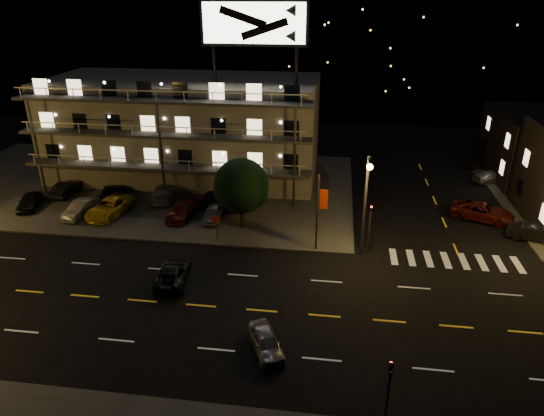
# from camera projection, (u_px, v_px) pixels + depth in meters

# --- Properties ---
(ground) EXTENTS (140.00, 140.00, 0.00)m
(ground) POSITION_uv_depth(u_px,v_px,m) (231.00, 308.00, 31.21)
(ground) COLOR black
(ground) RESTS_ON ground
(curb_nw) EXTENTS (44.00, 24.00, 0.15)m
(curb_nw) POSITION_uv_depth(u_px,v_px,m) (141.00, 185.00, 51.00)
(curb_nw) COLOR #373835
(curb_nw) RESTS_ON ground
(motel) EXTENTS (28.00, 13.80, 18.10)m
(motel) POSITION_uv_depth(u_px,v_px,m) (186.00, 128.00, 51.86)
(motel) COLOR gray
(motel) RESTS_ON ground
(hill_backdrop) EXTENTS (120.00, 25.00, 24.00)m
(hill_backdrop) POSITION_uv_depth(u_px,v_px,m) (276.00, 34.00, 89.44)
(hill_backdrop) COLOR black
(hill_backdrop) RESTS_ON ground
(streetlight_nc) EXTENTS (0.44, 1.92, 8.00)m
(streetlight_nc) POSITION_uv_depth(u_px,v_px,m) (366.00, 197.00, 35.32)
(streetlight_nc) COLOR #2D2D30
(streetlight_nc) RESTS_ON ground
(signal_nw) EXTENTS (0.20, 0.27, 4.60)m
(signal_nw) POSITION_uv_depth(u_px,v_px,m) (370.00, 223.00, 36.74)
(signal_nw) COLOR #2D2D30
(signal_nw) RESTS_ON ground
(signal_sw) EXTENTS (0.20, 0.27, 4.60)m
(signal_sw) POSITION_uv_depth(u_px,v_px,m) (388.00, 390.00, 21.37)
(signal_sw) COLOR #2D2D30
(signal_sw) RESTS_ON ground
(banner_north) EXTENTS (0.83, 0.16, 6.40)m
(banner_north) POSITION_uv_depth(u_px,v_px,m) (318.00, 211.00, 36.78)
(banner_north) COLOR #2D2D30
(banner_north) RESTS_ON ground
(stop_sign) EXTENTS (0.91, 0.11, 2.61)m
(stop_sign) POSITION_uv_depth(u_px,v_px,m) (216.00, 224.00, 38.64)
(stop_sign) COLOR #2D2D30
(stop_sign) RESTS_ON ground
(tree) EXTENTS (4.82, 4.64, 6.06)m
(tree) POSITION_uv_depth(u_px,v_px,m) (241.00, 187.00, 40.35)
(tree) COLOR black
(tree) RESTS_ON curb_nw
(lot_car_0) EXTENTS (2.56, 4.24, 1.35)m
(lot_car_0) POSITION_uv_depth(u_px,v_px,m) (30.00, 201.00, 45.03)
(lot_car_0) COLOR black
(lot_car_0) RESTS_ON curb_nw
(lot_car_1) EXTENTS (1.96, 4.29, 1.36)m
(lot_car_1) POSITION_uv_depth(u_px,v_px,m) (81.00, 209.00, 43.49)
(lot_car_1) COLOR gray
(lot_car_1) RESTS_ON curb_nw
(lot_car_2) EXTENTS (3.25, 5.64, 1.48)m
(lot_car_2) POSITION_uv_depth(u_px,v_px,m) (110.00, 207.00, 43.62)
(lot_car_2) COLOR gold
(lot_car_2) RESTS_ON curb_nw
(lot_car_3) EXTENTS (2.66, 4.88, 1.34)m
(lot_car_3) POSITION_uv_depth(u_px,v_px,m) (184.00, 210.00, 43.19)
(lot_car_3) COLOR #5B160D
(lot_car_3) RESTS_ON curb_nw
(lot_car_4) EXTENTS (1.80, 3.81, 1.26)m
(lot_car_4) POSITION_uv_depth(u_px,v_px,m) (213.00, 214.00, 42.66)
(lot_car_4) COLOR gray
(lot_car_4) RESTS_ON curb_nw
(lot_car_5) EXTENTS (1.53, 4.17, 1.36)m
(lot_car_5) POSITION_uv_depth(u_px,v_px,m) (67.00, 188.00, 48.00)
(lot_car_5) COLOR black
(lot_car_5) RESTS_ON curb_nw
(lot_car_6) EXTENTS (2.89, 4.77, 1.24)m
(lot_car_6) POSITION_uv_depth(u_px,v_px,m) (111.00, 193.00, 47.11)
(lot_car_6) COLOR black
(lot_car_6) RESTS_ON curb_nw
(lot_car_7) EXTENTS (3.03, 5.24, 1.43)m
(lot_car_7) POSITION_uv_depth(u_px,v_px,m) (164.00, 193.00, 46.88)
(lot_car_7) COLOR gray
(lot_car_7) RESTS_ON curb_nw
(lot_car_8) EXTENTS (1.98, 3.86, 1.26)m
(lot_car_8) POSITION_uv_depth(u_px,v_px,m) (213.00, 197.00, 46.20)
(lot_car_8) COLOR black
(lot_car_8) RESTS_ON curb_nw
(lot_car_9) EXTENTS (2.87, 4.41, 1.37)m
(lot_car_9) POSITION_uv_depth(u_px,v_px,m) (240.00, 200.00, 45.26)
(lot_car_9) COLOR #5B160D
(lot_car_9) RESTS_ON curb_nw
(side_car_0) EXTENTS (4.33, 2.77, 1.35)m
(side_car_0) POSITION_uv_depth(u_px,v_px,m) (534.00, 233.00, 39.44)
(side_car_0) COLOR black
(side_car_0) RESTS_ON ground
(side_car_1) EXTENTS (6.00, 4.38, 1.52)m
(side_car_1) POSITION_uv_depth(u_px,v_px,m) (482.00, 212.00, 43.07)
(side_car_1) COLOR #5B160D
(side_car_1) RESTS_ON ground
(side_car_2) EXTENTS (4.58, 3.21, 1.23)m
(side_car_2) POSITION_uv_depth(u_px,v_px,m) (492.00, 177.00, 51.57)
(side_car_2) COLOR gray
(side_car_2) RESTS_ON ground
(side_car_3) EXTENTS (4.10, 2.45, 1.31)m
(side_car_3) POSITION_uv_depth(u_px,v_px,m) (476.00, 163.00, 55.71)
(side_car_3) COLOR black
(side_car_3) RESTS_ON ground
(road_car_east) EXTENTS (2.82, 3.91, 1.24)m
(road_car_east) POSITION_uv_depth(u_px,v_px,m) (266.00, 342.00, 27.27)
(road_car_east) COLOR gray
(road_car_east) RESTS_ON ground
(road_car_west) EXTENTS (2.66, 4.72, 1.24)m
(road_car_west) POSITION_uv_depth(u_px,v_px,m) (172.00, 274.00, 33.87)
(road_car_west) COLOR black
(road_car_west) RESTS_ON ground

